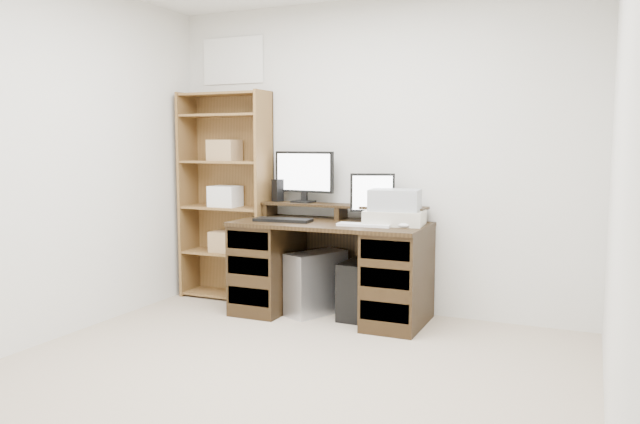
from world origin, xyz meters
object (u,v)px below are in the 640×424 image
Objects in this scene: desk at (331,268)px; bookshelf at (227,194)px; printer at (395,218)px; tower_silver at (316,283)px; monitor_small at (372,196)px; tower_black at (358,289)px; monitor_wide at (304,174)px.

desk is 0.83× the size of bookshelf.
bookshelf is (-1.58, 0.17, 0.11)m from printer.
printer is 0.85m from tower_silver.
monitor_small is 0.74m from tower_black.
desk is 3.98× the size of monitor_small.
monitor_small is at bearing 147.50° from printer.
desk is at bearing 178.95° from printer.
bookshelf is at bearing 175.18° from tower_black.
monitor_small is 0.83× the size of tower_black.
desk is 0.27m from tower_black.
desk is at bearing -11.15° from bookshelf.
tower_black is at bearing 31.85° from tower_silver.
desk reaches higher than tower_black.
tower_silver is (-0.42, -0.13, -0.71)m from monitor_small.
desk is 0.83m from monitor_wide.
monitor_small is (0.63, -0.10, -0.15)m from monitor_wide.
monitor_small is 0.87× the size of printer.
monitor_small reaches higher than desk.
bookshelf reaches higher than monitor_wide.
monitor_wide is at bearing 160.35° from printer.
monitor_wide reaches higher than tower_black.
monitor_wide is 1.18× the size of tower_black.
monitor_small reaches higher than printer.
desk is 0.65m from printer.
monitor_small is (0.29, 0.15, 0.57)m from desk.
monitor_wide is 0.30× the size of bookshelf.
tower_silver is at bearing -11.47° from bookshelf.
bookshelf reaches higher than tower_silver.
monitor_wide is 1.23× the size of printer.
printer is 1.59m from bookshelf.
tower_black is at bearing -13.93° from monitor_wide.
monitor_small is 0.28m from printer.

